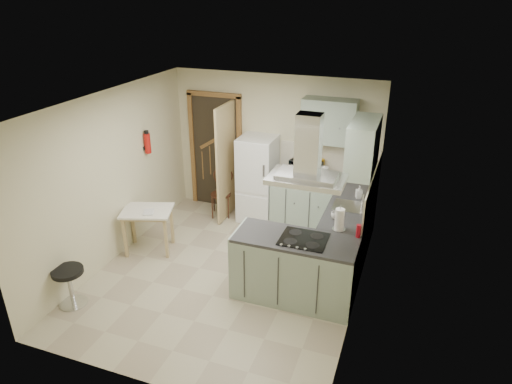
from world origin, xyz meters
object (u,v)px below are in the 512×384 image
at_px(stool, 70,287).
at_px(microwave, 306,168).
at_px(extractor_hood, 307,179).
at_px(drop_leaf_table, 149,230).
at_px(bentwood_chair, 221,195).
at_px(peninsula, 295,268).
at_px(fridge, 258,179).

height_order(stool, microwave, microwave).
xyz_separation_m(extractor_hood, drop_leaf_table, (-2.53, 0.39, -1.37)).
bearing_deg(extractor_hood, stool, -158.03).
distance_m(drop_leaf_table, bentwood_chair, 1.58).
relative_size(peninsula, bentwood_chair, 1.93).
relative_size(fridge, drop_leaf_table, 2.02).
xyz_separation_m(peninsula, microwave, (-0.40, 2.04, 0.58)).
height_order(peninsula, stool, peninsula).
height_order(extractor_hood, stool, extractor_hood).
xyz_separation_m(peninsula, extractor_hood, (0.10, 0.00, 1.27)).
bearing_deg(drop_leaf_table, stool, -116.86).
distance_m(drop_leaf_table, microwave, 2.71).
height_order(fridge, stool, fridge).
bearing_deg(microwave, stool, -104.01).
bearing_deg(fridge, drop_leaf_table, -127.26).
bearing_deg(microwave, fridge, -153.96).
height_order(bentwood_chair, stool, bentwood_chair).
height_order(drop_leaf_table, bentwood_chair, bentwood_chair).
distance_m(extractor_hood, stool, 3.32).
xyz_separation_m(fridge, microwave, (0.82, 0.06, 0.28)).
xyz_separation_m(extractor_hood, microwave, (-0.50, 2.04, -0.69)).
distance_m(fridge, bentwood_chair, 0.75).
bearing_deg(stool, microwave, 54.41).
bearing_deg(extractor_hood, microwave, 103.85).
bearing_deg(drop_leaf_table, fridge, 34.59).
xyz_separation_m(extractor_hood, stool, (-2.76, -1.12, -1.45)).
distance_m(peninsula, bentwood_chair, 2.65).
bearing_deg(peninsula, microwave, 101.18).
bearing_deg(fridge, extractor_hood, -56.21).
distance_m(bentwood_chair, microwave, 1.62).
relative_size(peninsula, drop_leaf_table, 2.09).
height_order(extractor_hood, microwave, extractor_hood).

